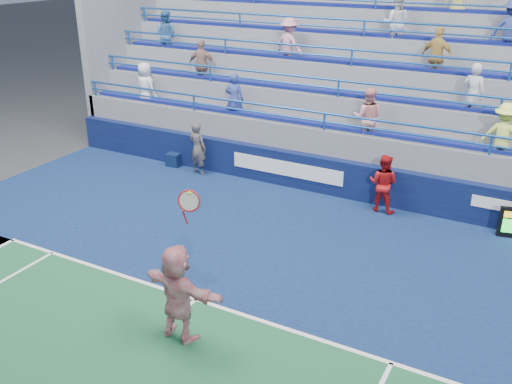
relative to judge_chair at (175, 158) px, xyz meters
The scene contains 7 objects.
ground 8.05m from the judge_chair, 50.99° to the right, with size 120.00×120.00×0.00m, color #333538.
sponsor_wall 5.09m from the judge_chair, ahead, with size 18.00×0.32×1.10m.
bleacher_stand 6.59m from the judge_chair, 38.40° to the left, with size 18.00×5.60×6.13m.
judge_chair is the anchor object (origin of this frame).
tennis_player 9.22m from the judge_chair, 53.39° to the right, with size 1.81×0.74×3.05m.
line_judge 1.26m from the judge_chair, 10.79° to the right, with size 0.62×0.41×1.70m, color #141737.
ball_girl 7.12m from the judge_chair, ahead, with size 0.79×0.62×1.63m, color #AD1315.
Camera 1 is at (5.82, -8.12, 6.67)m, focal length 40.00 mm.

